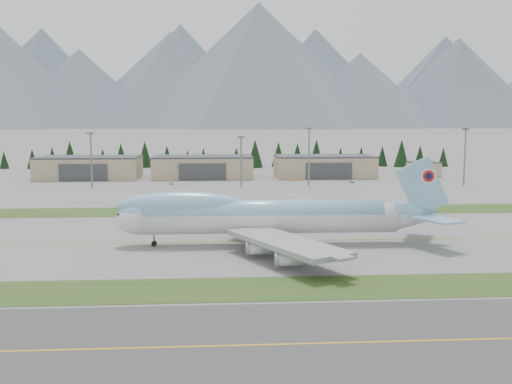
{
  "coord_description": "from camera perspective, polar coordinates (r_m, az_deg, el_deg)",
  "views": [
    {
      "loc": [
        -7.09,
        -130.2,
        27.93
      ],
      "look_at": [
        3.17,
        28.31,
        8.0
      ],
      "focal_mm": 40.0,
      "sensor_mm": 36.0,
      "label": 1
    }
  ],
  "objects": [
    {
      "name": "floodlight_masts",
      "position": [
        242.69,
        2.48,
        4.42
      ],
      "size": [
        162.07,
        8.3,
        24.97
      ],
      "color": "slate",
      "rests_on": "ground"
    },
    {
      "name": "service_vehicle_b",
      "position": [
        265.67,
        3.86,
        1.1
      ],
      "size": [
        3.34,
        1.23,
        1.09
      ],
      "primitive_type": "imported",
      "rotation": [
        0.0,
        0.0,
        1.55
      ],
      "color": "gold",
      "rests_on": "ground"
    },
    {
      "name": "ground",
      "position": [
        133.35,
        -0.58,
        -4.94
      ],
      "size": [
        7000.0,
        7000.0,
        0.0
      ],
      "primitive_type": "plane",
      "color": "slate",
      "rests_on": "ground"
    },
    {
      "name": "service_vehicle_a",
      "position": [
        253.98,
        -8.5,
        0.76
      ],
      "size": [
        2.04,
        3.47,
        1.11
      ],
      "primitive_type": "imported",
      "rotation": [
        0.0,
        0.0,
        0.24
      ],
      "color": "silver",
      "rests_on": "ground"
    },
    {
      "name": "asphalt_taxiway",
      "position": [
        74.04,
        2.14,
        -15.02
      ],
      "size": [
        400.0,
        32.0,
        0.04
      ],
      "primitive_type": "cube",
      "color": "#3E3E3E",
      "rests_on": "ground"
    },
    {
      "name": "taxiway_line_near",
      "position": [
        74.04,
        2.14,
        -15.02
      ],
      "size": [
        400.0,
        0.4,
        0.02
      ],
      "primitive_type": "cube",
      "color": "gold",
      "rests_on": "ground"
    },
    {
      "name": "mountain_ridge_rear",
      "position": [
        3039.76,
        -2.58,
        11.54
      ],
      "size": [
        4511.11,
        1050.01,
        525.0
      ],
      "color": "#4F5E69",
      "rests_on": "ground"
    },
    {
      "name": "grass_strip_near",
      "position": [
        96.6,
        0.67,
        -9.65
      ],
      "size": [
        400.0,
        14.0,
        0.08
      ],
      "primitive_type": "cube",
      "color": "#284B1B",
      "rests_on": "ground"
    },
    {
      "name": "conifer_belt",
      "position": [
        342.68,
        -1.45,
        3.69
      ],
      "size": [
        268.4,
        15.24,
        16.99
      ],
      "color": "black",
      "rests_on": "ground"
    },
    {
      "name": "mountain_ridge_front",
      "position": [
        2320.44,
        -5.41,
        11.85
      ],
      "size": [
        4219.04,
        1117.25,
        496.33
      ],
      "color": "#4F5E69",
      "rests_on": "ground"
    },
    {
      "name": "grass_strip_far",
      "position": [
        177.56,
        -1.37,
        -1.9
      ],
      "size": [
        400.0,
        18.0,
        0.08
      ],
      "primitive_type": "cube",
      "color": "#284B1B",
      "rests_on": "ground"
    },
    {
      "name": "boeing_747_freighter",
      "position": [
        128.41,
        0.93,
        -2.4
      ],
      "size": [
        75.55,
        65.85,
        20.08
      ],
      "rotation": [
        0.0,
        0.0,
        -0.01
      ],
      "color": "silver",
      "rests_on": "ground"
    },
    {
      "name": "taxiway_line_main",
      "position": [
        133.35,
        -0.58,
        -4.94
      ],
      "size": [
        400.0,
        0.4,
        0.02
      ],
      "primitive_type": "cube",
      "color": "gold",
      "rests_on": "ground"
    },
    {
      "name": "control_shed",
      "position": [
        297.33,
        16.4,
        2.21
      ],
      "size": [
        14.0,
        12.0,
        7.6
      ],
      "color": "tan",
      "rests_on": "ground"
    },
    {
      "name": "service_vehicle_c",
      "position": [
        262.13,
        9.58,
        0.93
      ],
      "size": [
        1.79,
        4.07,
        1.16
      ],
      "primitive_type": "imported",
      "rotation": [
        0.0,
        0.0,
        -0.04
      ],
      "color": "#AEAEB3",
      "rests_on": "ground"
    },
    {
      "name": "hangar_left",
      "position": [
        287.96,
        -16.33,
        2.37
      ],
      "size": [
        48.0,
        26.6,
        10.8
      ],
      "color": "tan",
      "rests_on": "ground"
    },
    {
      "name": "hangar_right",
      "position": [
        285.79,
        6.81,
        2.58
      ],
      "size": [
        48.0,
        26.6,
        10.8
      ],
      "color": "tan",
      "rests_on": "ground"
    },
    {
      "name": "hangar_center",
      "position": [
        281.12,
        -5.31,
        2.52
      ],
      "size": [
        48.0,
        26.6,
        10.8
      ],
      "color": "tan",
      "rests_on": "ground"
    }
  ]
}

